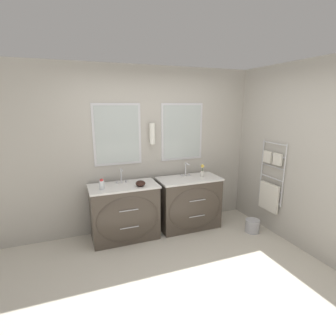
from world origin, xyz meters
The scene contains 11 objects.
ground_plane centered at (0.00, 0.00, 0.00)m, with size 16.00×16.00×0.00m, color beige.
wall_back centered at (0.00, 1.67, 1.31)m, with size 5.18×0.17×2.60m.
wall_right centered at (1.82, 0.74, 1.29)m, with size 0.13×3.47×2.60m.
vanity_left centered at (-0.48, 1.30, 0.44)m, with size 1.02×0.59×0.85m.
vanity_right centered at (0.60, 1.30, 0.44)m, with size 1.02×0.59×0.85m.
faucet_left centered at (-0.48, 1.46, 0.97)m, with size 0.17×0.14×0.23m.
faucet_right centered at (0.60, 1.46, 0.97)m, with size 0.17×0.14×0.23m.
toiletry_bottle centered at (-0.80, 1.25, 0.92)m, with size 0.07×0.07×0.15m.
amenity_bowl centered at (-0.26, 1.20, 0.89)m, with size 0.14×0.14×0.09m.
flower_vase centered at (0.83, 1.32, 0.94)m, with size 0.06×0.06×0.21m.
waste_bin centered at (1.48, 0.78, 0.11)m, with size 0.23×0.23×0.21m.
Camera 1 is at (-1.20, -2.36, 2.03)m, focal length 28.00 mm.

